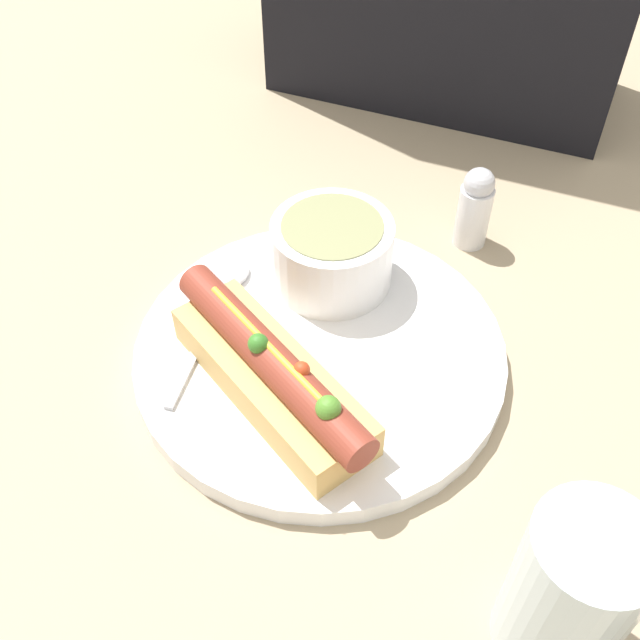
% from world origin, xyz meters
% --- Properties ---
extents(ground_plane, '(4.00, 4.00, 0.00)m').
position_xyz_m(ground_plane, '(0.00, 0.00, 0.00)').
color(ground_plane, tan).
extents(dinner_plate, '(0.29, 0.29, 0.02)m').
position_xyz_m(dinner_plate, '(0.00, 0.00, 0.01)').
color(dinner_plate, white).
rests_on(dinner_plate, ground_plane).
extents(hot_dog, '(0.19, 0.14, 0.06)m').
position_xyz_m(hot_dog, '(-0.01, -0.06, 0.04)').
color(hot_dog, '#DBAD60').
rests_on(hot_dog, dinner_plate).
extents(soup_bowl, '(0.10, 0.10, 0.06)m').
position_xyz_m(soup_bowl, '(-0.02, 0.07, 0.05)').
color(soup_bowl, white).
rests_on(soup_bowl, dinner_plate).
extents(spoon, '(0.04, 0.16, 0.01)m').
position_xyz_m(spoon, '(-0.09, 0.02, 0.02)').
color(spoon, '#B7B7BC').
rests_on(spoon, dinner_plate).
extents(drinking_glass, '(0.07, 0.07, 0.12)m').
position_xyz_m(drinking_glass, '(0.21, -0.15, 0.06)').
color(drinking_glass, silver).
rests_on(drinking_glass, ground_plane).
extents(salt_shaker, '(0.03, 0.03, 0.08)m').
position_xyz_m(salt_shaker, '(0.07, 0.18, 0.04)').
color(salt_shaker, silver).
rests_on(salt_shaker, ground_plane).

